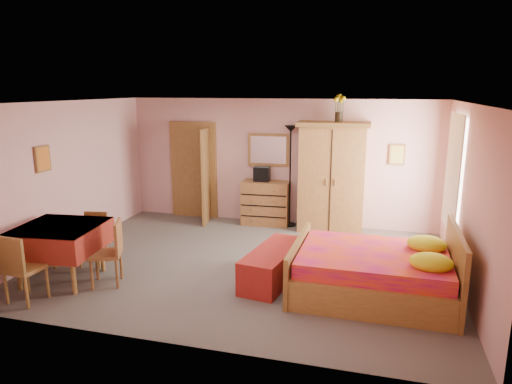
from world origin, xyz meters
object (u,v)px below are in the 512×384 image
(floor_lamp, at_px, (290,177))
(bed, at_px, (373,260))
(stereo, at_px, (262,174))
(sunflower_vase, at_px, (339,108))
(chest_of_drawers, at_px, (266,203))
(dining_table, at_px, (62,253))
(chair_north, at_px, (93,240))
(bench, at_px, (274,265))
(chair_east, at_px, (106,253))
(chair_west, at_px, (18,246))
(chair_south, at_px, (25,267))
(wall_mirror, at_px, (268,150))
(wardrobe, at_px, (332,177))

(floor_lamp, height_order, bed, floor_lamp)
(stereo, distance_m, sunflower_vase, 2.06)
(chest_of_drawers, relative_size, dining_table, 0.84)
(chair_north, bearing_deg, floor_lamp, -140.91)
(stereo, relative_size, bench, 0.22)
(floor_lamp, bearing_deg, chair_east, -119.43)
(chair_west, bearing_deg, bench, 95.48)
(bench, height_order, chair_south, chair_south)
(stereo, height_order, chair_north, stereo)
(chair_west, bearing_deg, chest_of_drawers, 133.32)
(chair_east, bearing_deg, bench, -93.65)
(dining_table, distance_m, chair_north, 0.67)
(chair_south, bearing_deg, wall_mirror, 68.61)
(chair_north, bearing_deg, chair_west, 33.93)
(chest_of_drawers, relative_size, chair_south, 1.01)
(chest_of_drawers, relative_size, floor_lamp, 0.47)
(stereo, bearing_deg, dining_table, -120.82)
(chair_east, bearing_deg, chest_of_drawers, -45.24)
(sunflower_vase, height_order, bed, sunflower_vase)
(stereo, xyz_separation_m, wardrobe, (1.45, -0.09, 0.02))
(stereo, bearing_deg, chair_east, -111.89)
(wardrobe, xyz_separation_m, bench, (-0.55, -2.69, -0.84))
(wardrobe, relative_size, chair_south, 2.26)
(bed, xyz_separation_m, bench, (-1.42, 0.10, -0.26))
(chair_south, bearing_deg, bench, 31.70)
(chair_south, bearing_deg, sunflower_vase, 54.13)
(sunflower_vase, bearing_deg, chair_west, -140.59)
(sunflower_vase, xyz_separation_m, chair_east, (-2.96, -3.50, -1.96))
(bench, bearing_deg, stereo, 107.90)
(chest_of_drawers, bearing_deg, dining_table, -124.63)
(stereo, bearing_deg, bed, -51.08)
(bed, xyz_separation_m, chair_east, (-3.75, -0.68, -0.03))
(floor_lamp, xyz_separation_m, chair_west, (-3.45, -3.68, -0.55))
(floor_lamp, bearing_deg, wardrobe, -7.25)
(stereo, xyz_separation_m, sunflower_vase, (1.53, -0.05, 1.37))
(chair_north, bearing_deg, wardrobe, -149.96)
(wall_mirror, xyz_separation_m, stereo, (-0.09, -0.20, -0.48))
(stereo, xyz_separation_m, chair_north, (-2.07, -2.93, -0.65))
(floor_lamp, distance_m, dining_table, 4.57)
(dining_table, height_order, chair_west, chair_west)
(floor_lamp, bearing_deg, bench, -83.72)
(bench, bearing_deg, bed, -3.93)
(bed, bearing_deg, wall_mirror, 126.77)
(bed, relative_size, bench, 1.50)
(wardrobe, xyz_separation_m, bed, (0.87, -2.79, -0.58))
(stereo, height_order, floor_lamp, floor_lamp)
(chair_south, relative_size, chair_east, 1.01)
(chair_west, bearing_deg, stereo, 134.25)
(floor_lamp, bearing_deg, stereo, -177.89)
(wardrobe, height_order, bench, wardrobe)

